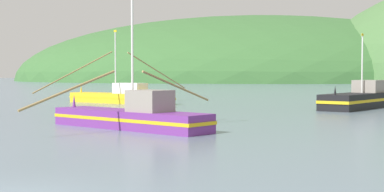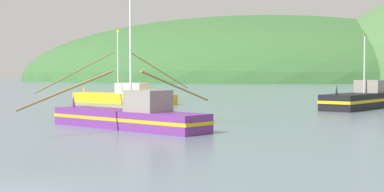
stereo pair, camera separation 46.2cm
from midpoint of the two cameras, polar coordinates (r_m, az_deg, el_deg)
name	(u,v)px [view 1 (the left image)]	position (r m, az deg, el deg)	size (l,w,h in m)	color
hill_mid_right	(255,80)	(220.87, 6.28, 1.58)	(182.95, 146.36, 48.31)	#386633
fishing_boat_yellow	(122,96)	(54.11, -7.35, -0.05)	(11.11, 17.34, 6.97)	gold
fishing_boat_purple	(132,116)	(29.40, -6.55, -2.06)	(9.24, 10.47, 7.05)	#6B2D84
fishing_boat_black	(362,99)	(48.53, 16.52, -0.26)	(8.60, 11.04, 6.10)	black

